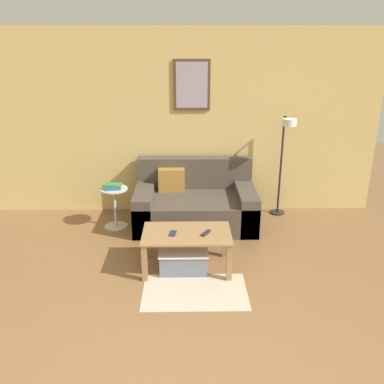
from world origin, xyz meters
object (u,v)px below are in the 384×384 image
at_px(couch, 195,204).
at_px(cell_phone, 173,233).
at_px(coffee_table, 187,239).
at_px(floor_lamp, 285,149).
at_px(side_table, 115,204).
at_px(remote_control, 206,233).
at_px(storage_bin, 183,258).
at_px(book_stack, 113,186).

xyz_separation_m(couch, cell_phone, (-0.26, -1.24, 0.15)).
xyz_separation_m(coffee_table, floor_lamp, (1.33, 1.35, 0.65)).
bearing_deg(couch, side_table, -173.29).
bearing_deg(floor_lamp, remote_control, -129.03).
distance_m(side_table, cell_phone, 1.37).
distance_m(remote_control, cell_phone, 0.35).
distance_m(coffee_table, floor_lamp, 2.00).
bearing_deg(storage_bin, side_table, 129.57).
distance_m(storage_bin, remote_control, 0.40).
relative_size(couch, coffee_table, 1.68).
distance_m(couch, remote_control, 1.26).
bearing_deg(side_table, remote_control, -44.02).
xyz_separation_m(couch, coffee_table, (-0.11, -1.21, 0.07)).
distance_m(floor_lamp, side_table, 2.39).
height_order(couch, storage_bin, couch).
bearing_deg(side_table, storage_bin, -50.43).
xyz_separation_m(floor_lamp, book_stack, (-2.29, -0.27, -0.42)).
xyz_separation_m(floor_lamp, side_table, (-2.28, -0.27, -0.67)).
bearing_deg(side_table, coffee_table, -48.81).
relative_size(book_stack, cell_phone, 1.80).
bearing_deg(coffee_table, storage_bin, -153.39).
xyz_separation_m(couch, side_table, (-1.06, -0.13, 0.05)).
bearing_deg(couch, floor_lamp, 6.60).
bearing_deg(coffee_table, cell_phone, -171.05).
xyz_separation_m(storage_bin, book_stack, (-0.93, 1.10, 0.45)).
bearing_deg(remote_control, storage_bin, -151.38).
height_order(book_stack, cell_phone, book_stack).
bearing_deg(book_stack, remote_control, -43.64).
xyz_separation_m(coffee_table, book_stack, (-0.96, 1.08, 0.23)).
distance_m(couch, coffee_table, 1.22).
bearing_deg(floor_lamp, cell_phone, -136.97).
relative_size(side_table, remote_control, 3.64).
bearing_deg(couch, storage_bin, -96.88).
bearing_deg(storage_bin, remote_control, -2.69).
distance_m(side_table, remote_control, 1.61).
relative_size(floor_lamp, remote_control, 9.49).
relative_size(remote_control, cell_phone, 1.07).
xyz_separation_m(book_stack, cell_phone, (0.82, -1.11, -0.15)).
distance_m(floor_lamp, cell_phone, 2.09).
height_order(couch, coffee_table, couch).
bearing_deg(coffee_table, floor_lamp, 45.58).
bearing_deg(storage_bin, floor_lamp, 45.18).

